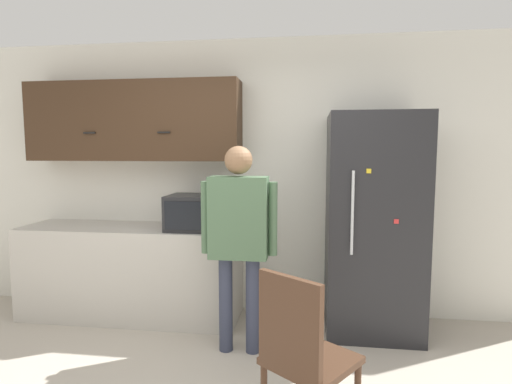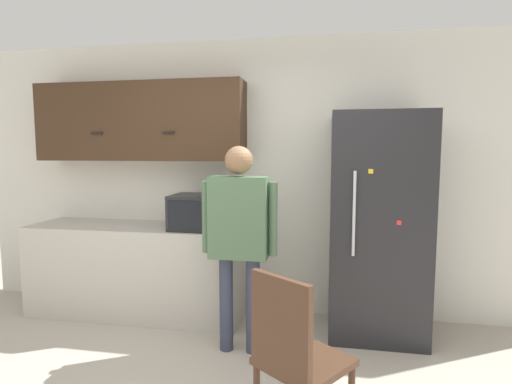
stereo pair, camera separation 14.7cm
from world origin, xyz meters
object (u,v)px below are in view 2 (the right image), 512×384
object	(u,v)px
microwave	(198,212)
refrigerator	(377,226)
person	(239,228)
chair	(294,351)

from	to	relation	value
microwave	refrigerator	distance (m)	1.63
person	chair	bearing A→B (deg)	-60.38
refrigerator	chair	size ratio (longest dim) A/B	2.02
refrigerator	chair	world-z (taller)	refrigerator
person	chair	size ratio (longest dim) A/B	1.73
person	refrigerator	distance (m)	1.23
person	chair	distance (m)	1.16
chair	refrigerator	bearing A→B (deg)	-76.29
refrigerator	person	bearing A→B (deg)	-154.66
person	chair	world-z (taller)	person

